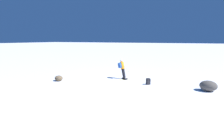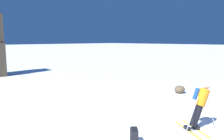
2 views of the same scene
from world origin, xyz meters
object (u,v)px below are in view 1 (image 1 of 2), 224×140
(skier, at_px, (122,68))
(exposed_boulder_1, at_px, (208,86))
(spare_backpack, at_px, (148,81))
(exposed_boulder_0, at_px, (59,78))

(skier, xyz_separation_m, exposed_boulder_1, (-6.71, 0.94, -0.63))
(skier, distance_m, exposed_boulder_1, 6.80)
(skier, bearing_deg, spare_backpack, -168.28)
(spare_backpack, relative_size, exposed_boulder_1, 0.45)
(spare_backpack, xyz_separation_m, exposed_boulder_0, (7.15, 2.08, -0.01))
(skier, height_order, spare_backpack, skier)
(spare_backpack, distance_m, exposed_boulder_0, 7.44)
(skier, xyz_separation_m, exposed_boulder_0, (4.56, 3.08, -0.76))
(exposed_boulder_1, bearing_deg, exposed_boulder_0, 10.77)
(spare_backpack, xyz_separation_m, exposed_boulder_1, (-4.12, -0.07, 0.12))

